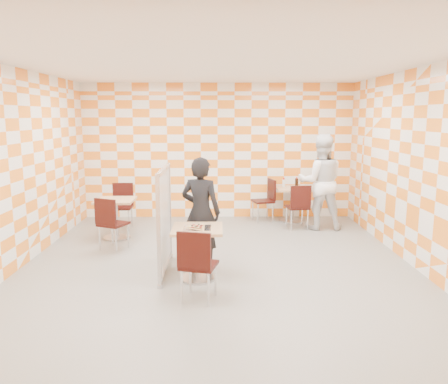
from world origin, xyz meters
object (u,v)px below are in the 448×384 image
Objects in this scene: second_table at (292,199)px; man_white at (320,182)px; chair_second_side at (267,197)px; chair_empty_near at (110,220)px; soda_bottle at (297,183)px; man_dark at (201,212)px; empty_table at (116,212)px; main_table at (197,244)px; chair_empty_far at (122,202)px; sport_bottle at (284,183)px; chair_main_front at (197,260)px; partition at (165,220)px; chair_second_front at (299,204)px.

second_table is 0.87m from man_white.
chair_empty_near is at bearing -143.95° from chair_second_side.
man_dark is at bearing -124.76° from soda_bottle.
chair_empty_near reaches higher than empty_table.
chair_empty_far reaches higher than main_table.
chair_empty_near is at bearing -146.19° from sport_bottle.
sport_bottle is (1.73, 3.54, 0.33)m from main_table.
man_white is at bearing -1.21° from chair_empty_far.
soda_bottle is at bearing -107.34° from man_dark.
second_table is 0.35m from soda_bottle.
second_table is at bearing 65.90° from chair_main_front.
chair_main_front is 4.02× the size of soda_bottle.
man_white is at bearing 50.01° from main_table.
man_white is 8.38× the size of soda_bottle.
soda_bottle is at bearing -55.97° from man_white.
chair_main_front is 0.60× the size of partition.
chair_second_side is 0.48m from sport_bottle.
partition reaches higher than second_table.
chair_empty_far is 0.60× the size of partition.
sport_bottle is at bearing 143.23° from second_table.
second_table is at bearing -49.71° from man_white.
soda_bottle is at bearing 51.30° from partition.
chair_second_side is 3.59m from chair_empty_near.
chair_main_front and chair_empty_near have the same top height.
main_table is at bearing -40.83° from chair_empty_near.
empty_table is 0.48× the size of partition.
soda_bottle is at bearing 8.06° from chair_empty_far.
partition is 3.79m from man_white.
chair_empty_far is at bearing 93.24° from empty_table.
chair_main_front is 4.45m from chair_second_side.
chair_second_front is at bearing 21.27° from chair_empty_near.
man_white is at bearing 15.63° from chair_second_front.
chair_second_side is at bearing -30.03° from man_white.
chair_second_side reaches higher than main_table.
empty_table is 2.28m from man_dark.
chair_second_front is at bearing 9.06° from empty_table.
chair_second_side is 1.27m from man_white.
man_white is (3.99, 0.69, 0.45)m from empty_table.
empty_table is at bearing -157.19° from sport_bottle.
chair_main_front is at bearing -115.00° from soda_bottle.
chair_second_front is at bearing 44.54° from partition.
chair_second_front is at bearing -89.18° from second_table.
chair_empty_far is 3.72m from soda_bottle.
chair_second_side is at bearing 24.04° from empty_table.
man_dark is (1.58, -0.75, 0.30)m from chair_empty_near.
chair_main_front is 0.48× the size of man_white.
main_table is 3.35m from chair_empty_far.
chair_second_front reaches higher than main_table.
partition is at bearing -43.89° from chair_empty_near.
chair_second_side is at bearing 72.63° from chair_main_front.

